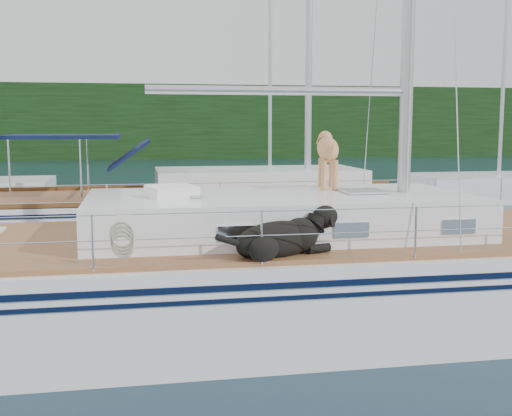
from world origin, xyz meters
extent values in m
plane|color=black|center=(0.00, 0.00, 0.00)|extent=(120.00, 120.00, 0.00)
cube|color=black|center=(0.00, 45.00, 3.00)|extent=(90.00, 3.00, 6.00)
cube|color=#595147|center=(0.00, 46.20, 0.60)|extent=(92.00, 1.00, 1.20)
cube|color=white|center=(0.00, 0.00, 0.50)|extent=(12.00, 3.80, 1.40)
cube|color=#93613A|center=(0.00, 0.00, 1.23)|extent=(11.52, 3.50, 0.06)
cube|color=white|center=(0.80, 0.00, 1.54)|extent=(5.20, 2.50, 0.55)
cylinder|color=silver|center=(0.80, 0.00, 3.21)|extent=(3.60, 0.12, 0.12)
cylinder|color=silver|center=(0.00, -1.75, 1.82)|extent=(10.56, 0.01, 0.01)
cylinder|color=silver|center=(0.00, 1.75, 1.82)|extent=(10.56, 0.01, 0.01)
cube|color=blue|center=(-1.44, 1.08, 1.29)|extent=(0.82, 0.65, 0.06)
cube|color=white|center=(-0.68, -0.12, 1.89)|extent=(0.72, 0.66, 0.15)
torus|color=beige|center=(-1.29, -1.81, 1.62)|extent=(0.38, 0.24, 0.37)
cube|color=white|center=(0.51, 6.37, 0.45)|extent=(11.00, 3.50, 1.30)
cube|color=#93613A|center=(0.51, 6.37, 1.10)|extent=(10.56, 3.29, 0.06)
cube|color=white|center=(1.71, 6.37, 1.45)|extent=(4.80, 2.30, 0.55)
cube|color=#111C47|center=(-2.69, 6.37, 2.50)|extent=(2.40, 2.30, 0.08)
cube|color=white|center=(4.00, 16.00, 0.40)|extent=(7.20, 3.00, 1.10)
cylinder|color=silver|center=(4.00, 16.00, 6.00)|extent=(0.14, 0.14, 11.00)
cube|color=white|center=(12.00, 13.00, 0.40)|extent=(6.40, 3.00, 1.10)
cylinder|color=silver|center=(12.00, 13.00, 6.00)|extent=(0.14, 0.14, 11.00)
camera|label=1|loc=(-1.13, -8.53, 2.75)|focal=45.00mm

